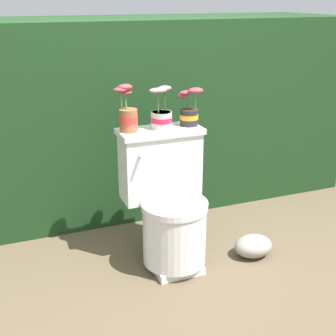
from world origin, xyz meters
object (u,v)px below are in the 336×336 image
object	(u,v)px
potted_plant_left	(128,114)
garden_stone	(253,246)
potted_plant_midleft	(161,115)
potted_plant_middle	(189,111)
toilet	(169,203)

from	to	relation	value
potted_plant_left	garden_stone	distance (m)	1.07
potted_plant_midleft	garden_stone	bearing A→B (deg)	-30.08
garden_stone	potted_plant_middle	bearing A→B (deg)	137.00
toilet	potted_plant_midleft	world-z (taller)	potted_plant_midleft
potted_plant_middle	garden_stone	world-z (taller)	potted_plant_middle
toilet	garden_stone	xyz separation A→B (m)	(0.48, -0.15, -0.29)
toilet	garden_stone	world-z (taller)	toilet
potted_plant_middle	garden_stone	distance (m)	0.88
potted_plant_midleft	garden_stone	size ratio (longest dim) A/B	1.01
potted_plant_middle	garden_stone	size ratio (longest dim) A/B	0.95
potted_plant_left	potted_plant_midleft	bearing A→B (deg)	-3.69
potted_plant_left	potted_plant_middle	distance (m)	0.36
potted_plant_midleft	potted_plant_middle	size ratio (longest dim) A/B	1.06
toilet	potted_plant_midleft	xyz separation A→B (m)	(0.00, 0.13, 0.48)
toilet	garden_stone	size ratio (longest dim) A/B	3.30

